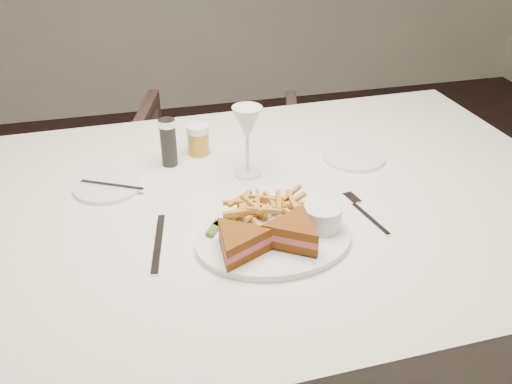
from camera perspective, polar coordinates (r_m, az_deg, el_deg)
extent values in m
cube|color=silver|center=(1.53, -0.48, -12.94)|extent=(1.60, 1.08, 0.75)
imported|color=#49342D|center=(2.30, -3.81, 1.79)|extent=(0.77, 0.74, 0.65)
ellipsoid|color=white|center=(1.16, 1.78, -4.80)|extent=(0.33, 0.26, 0.01)
cube|color=silver|center=(1.17, -9.75, -5.08)|extent=(0.05, 0.20, 0.00)
cylinder|color=white|center=(1.39, -14.59, 0.54)|extent=(0.16, 0.16, 0.01)
cylinder|color=white|center=(1.50, 9.76, 3.43)|extent=(0.16, 0.16, 0.01)
cylinder|color=black|center=(1.44, -8.75, 4.91)|extent=(0.04, 0.04, 0.12)
cylinder|color=#B3802B|center=(1.50, -5.80, 5.22)|extent=(0.06, 0.06, 0.08)
cube|color=#3C6322|center=(1.19, -3.21, -2.94)|extent=(0.05, 0.05, 0.01)
cube|color=#3C6322|center=(1.17, -4.18, -3.64)|extent=(0.04, 0.05, 0.01)
cylinder|color=white|center=(1.17, 6.64, -2.53)|extent=(0.08, 0.08, 0.05)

